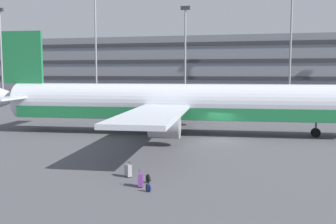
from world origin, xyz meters
TOP-DOWN VIEW (x-y plane):
  - ground_plane at (0.00, 0.00)m, footprint 600.00×600.00m
  - terminal_structure at (0.00, 51.64)m, footprint 174.26×18.22m
  - airliner at (-4.81, 2.84)m, footprint 41.63×33.74m
  - light_mast_far_left at (-50.81, 38.07)m, footprint 1.80×0.50m
  - light_mast_left at (-28.79, 38.07)m, footprint 1.80×0.50m
  - light_mast_center_left at (-10.25, 38.07)m, footprint 1.80×0.50m
  - light_mast_center_right at (9.23, 38.07)m, footprint 1.80×0.50m
  - suitcase_black at (-4.27, -13.93)m, footprint 0.53×0.52m
  - suitcase_small at (-2.93, -15.71)m, footprint 0.32×0.47m
  - backpack_purple at (-2.72, -14.84)m, footprint 0.38×0.37m
  - backpack_laid_flat at (-2.26, -16.45)m, footprint 0.41×0.31m

SIDE VIEW (x-z plane):
  - ground_plane at x=0.00m, z-range 0.00..0.00m
  - backpack_laid_flat at x=-2.26m, z-range -0.03..0.47m
  - backpack_purple at x=-2.72m, z-range -0.03..0.53m
  - suitcase_small at x=-2.93m, z-range -0.08..0.89m
  - suitcase_black at x=-4.27m, z-range -0.04..0.86m
  - airliner at x=-4.81m, z-range -2.27..8.49m
  - terminal_structure at x=0.00m, z-range 0.00..13.87m
  - light_mast_center_left at x=-10.25m, z-range 1.64..20.63m
  - light_mast_far_left at x=-50.81m, z-range 1.66..21.75m
  - light_mast_left at x=-28.79m, z-range 1.70..24.05m
  - light_mast_center_right at x=9.23m, z-range 1.72..25.34m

